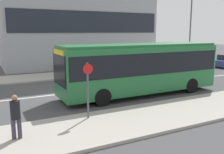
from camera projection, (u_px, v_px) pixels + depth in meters
The scene contains 9 objects.
ground_plane at pixel (69, 93), 16.04m from camera, with size 120.00×120.00×0.00m, color #444447.
sidewalk_near at pixel (115, 124), 10.57m from camera, with size 44.00×3.50×0.13m.
sidewalk_far at pixel (47, 77), 21.48m from camera, with size 44.00×3.50×0.13m.
lane_centerline at pixel (69, 93), 16.04m from camera, with size 41.80×0.16×0.01m.
city_bus at pixel (140, 66), 15.40m from camera, with size 10.24×2.57×3.17m.
parked_car_0 at pixel (193, 64), 25.54m from camera, with size 4.27×1.73×1.36m.
pedestrian_near_stop at pixel (16, 114), 8.77m from camera, with size 0.35×0.34×1.61m.
bus_stop_sign at pixel (88, 86), 10.82m from camera, with size 0.44×0.12×2.47m.
street_lamp at pixel (191, 23), 26.70m from camera, with size 0.36×0.36×7.81m.
Camera 1 is at (-4.72, -15.11, 3.91)m, focal length 40.00 mm.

